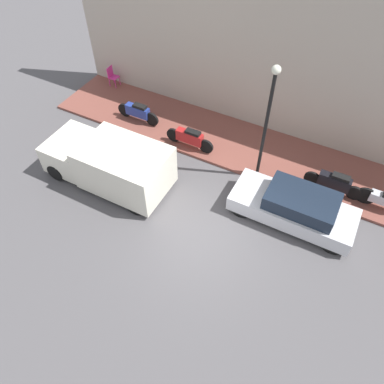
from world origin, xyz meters
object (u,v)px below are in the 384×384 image
(delivery_van, at_px, (109,163))
(cafe_chair, at_px, (112,75))
(motorcycle_blue, at_px, (138,112))
(parked_car, at_px, (295,207))
(motorcycle_red, at_px, (190,138))
(motorcycle_black, at_px, (334,182))
(streetlamp, at_px, (268,114))

(delivery_van, bearing_deg, cafe_chair, 35.15)
(delivery_van, height_order, motorcycle_blue, delivery_van)
(parked_car, relative_size, cafe_chair, 4.47)
(delivery_van, bearing_deg, parked_car, -78.14)
(motorcycle_red, height_order, motorcycle_black, motorcycle_black)
(motorcycle_red, xyz_separation_m, cafe_chair, (2.18, 5.30, 0.06))
(motorcycle_blue, bearing_deg, motorcycle_black, -91.37)
(delivery_van, height_order, cafe_chair, delivery_van)
(parked_car, height_order, cafe_chair, parked_car)
(motorcycle_red, bearing_deg, streetlamp, -92.93)
(parked_car, distance_m, cafe_chair, 10.69)
(motorcycle_red, height_order, streetlamp, streetlamp)
(motorcycle_red, relative_size, motorcycle_blue, 1.03)
(motorcycle_red, xyz_separation_m, motorcycle_black, (0.26, -5.62, 0.00))
(motorcycle_black, relative_size, cafe_chair, 2.26)
(motorcycle_blue, bearing_deg, parked_car, -104.77)
(parked_car, xyz_separation_m, delivery_van, (-1.36, 6.48, 0.27))
(parked_car, relative_size, motorcycle_blue, 2.06)
(delivery_van, distance_m, motorcycle_red, 3.37)
(motorcycle_red, height_order, cafe_chair, cafe_chair)
(delivery_van, bearing_deg, streetlamp, -59.81)
(motorcycle_red, relative_size, motorcycle_black, 0.99)
(cafe_chair, bearing_deg, delivery_van, -144.85)
(delivery_van, distance_m, streetlamp, 5.76)
(motorcycle_red, bearing_deg, cafe_chair, 67.62)
(motorcycle_blue, height_order, cafe_chair, cafe_chair)
(motorcycle_black, bearing_deg, streetlamp, 98.63)
(motorcycle_black, xyz_separation_m, cafe_chair, (1.93, 10.92, 0.05))
(streetlamp, bearing_deg, cafe_chair, 74.19)
(delivery_van, relative_size, motorcycle_blue, 2.34)
(streetlamp, bearing_deg, motorcycle_red, 87.07)
(delivery_van, xyz_separation_m, streetlamp, (2.72, -4.68, 1.97))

